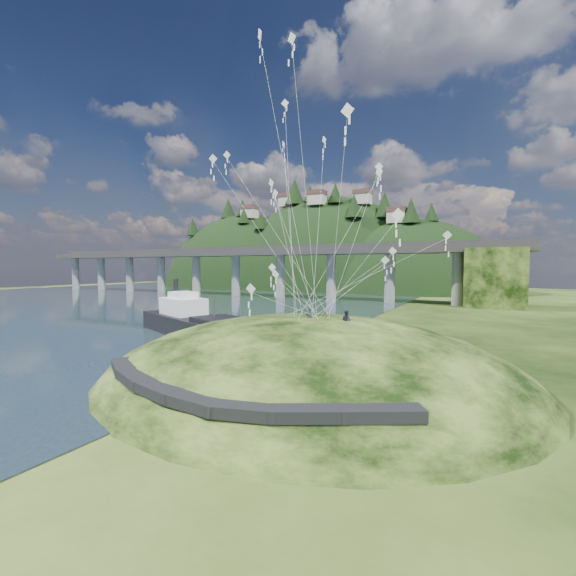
% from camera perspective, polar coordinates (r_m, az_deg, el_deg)
% --- Properties ---
extents(ground, '(320.00, 320.00, 0.00)m').
position_cam_1_polar(ground, '(34.77, -10.72, -11.93)').
color(ground, black).
rests_on(ground, ground).
extents(water, '(240.00, 240.00, 0.00)m').
position_cam_1_polar(water, '(108.99, -31.05, -2.00)').
color(water, '#2B4350').
rests_on(water, ground).
extents(grass_hill, '(36.00, 32.00, 13.00)m').
position_cam_1_polar(grass_hill, '(32.81, 3.06, -15.54)').
color(grass_hill, black).
rests_on(grass_hill, ground).
extents(footpath, '(22.29, 5.84, 0.83)m').
position_cam_1_polar(footpath, '(22.41, -11.30, -14.96)').
color(footpath, black).
rests_on(footpath, ground).
extents(bridge, '(160.00, 11.00, 15.00)m').
position_cam_1_polar(bridge, '(107.34, 1.48, 3.58)').
color(bridge, '#2D2B2B').
rests_on(bridge, ground).
extents(far_ridge, '(153.00, 70.00, 94.50)m').
position_cam_1_polar(far_ridge, '(162.67, 4.16, -2.59)').
color(far_ridge, black).
rests_on(far_ridge, ground).
extents(work_barge, '(21.46, 13.20, 7.30)m').
position_cam_1_polar(work_barge, '(52.57, -14.08, -4.77)').
color(work_barge, black).
rests_on(work_barge, ground).
extents(wooden_dock, '(12.36, 5.59, 0.88)m').
position_cam_1_polar(wooden_dock, '(40.45, -7.77, -9.17)').
color(wooden_dock, '#351E15').
rests_on(wooden_dock, ground).
extents(kite_flyers, '(3.78, 1.06, 1.81)m').
position_cam_1_polar(kite_flyers, '(30.05, 6.69, -3.10)').
color(kite_flyers, '#262733').
rests_on(kite_flyers, ground).
extents(kite_swarm, '(20.93, 17.71, 20.11)m').
position_cam_1_polar(kite_swarm, '(34.43, 3.35, 13.78)').
color(kite_swarm, white).
rests_on(kite_swarm, ground).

